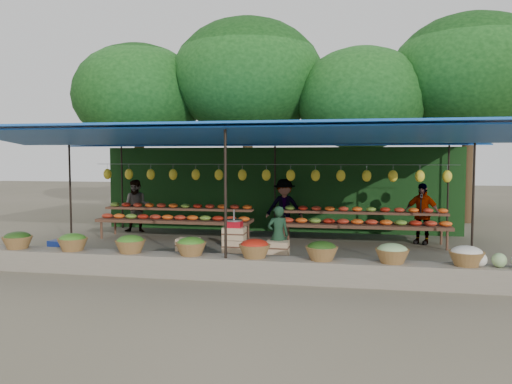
% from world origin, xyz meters
% --- Properties ---
extents(ground, '(60.00, 60.00, 0.00)m').
position_xyz_m(ground, '(0.00, 0.00, 0.00)').
color(ground, brown).
rests_on(ground, ground).
extents(stone_curb, '(10.60, 0.55, 0.40)m').
position_xyz_m(stone_curb, '(0.00, -2.75, 0.20)').
color(stone_curb, '#6E6858').
rests_on(stone_curb, ground).
extents(stall_canopy, '(10.80, 6.60, 2.82)m').
position_xyz_m(stall_canopy, '(0.00, 0.06, 2.68)').
color(stall_canopy, black).
rests_on(stall_canopy, ground).
extents(produce_baskets, '(8.98, 0.58, 0.34)m').
position_xyz_m(produce_baskets, '(-0.10, -2.75, 0.56)').
color(produce_baskets, brown).
rests_on(produce_baskets, stone_curb).
extents(netting_backdrop, '(10.60, 0.06, 2.50)m').
position_xyz_m(netting_backdrop, '(0.00, 3.15, 1.25)').
color(netting_backdrop, '#194016').
rests_on(netting_backdrop, ground).
extents(tree_row, '(16.51, 5.50, 7.12)m').
position_xyz_m(tree_row, '(0.50, 6.09, 4.70)').
color(tree_row, '#3B2C15').
rests_on(tree_row, ground).
extents(fruit_table_left, '(4.21, 0.95, 0.93)m').
position_xyz_m(fruit_table_left, '(-2.49, 1.35, 0.61)').
color(fruit_table_left, '#543021').
rests_on(fruit_table_left, ground).
extents(fruit_table_right, '(4.21, 0.95, 0.93)m').
position_xyz_m(fruit_table_right, '(2.51, 1.35, 0.61)').
color(fruit_table_right, '#543021').
rests_on(fruit_table_right, ground).
extents(crate_counter, '(2.35, 0.34, 0.77)m').
position_xyz_m(crate_counter, '(-0.19, -1.57, 0.31)').
color(crate_counter, tan).
rests_on(crate_counter, ground).
extents(weighing_scale, '(0.35, 0.35, 0.37)m').
position_xyz_m(weighing_scale, '(-0.16, -1.57, 0.86)').
color(weighing_scale, red).
rests_on(weighing_scale, crate_counter).
extents(vendor_seated, '(0.50, 0.40, 1.21)m').
position_xyz_m(vendor_seated, '(0.73, -1.42, 0.61)').
color(vendor_seated, '#193722').
rests_on(vendor_seated, ground).
extents(customer_left, '(0.85, 0.72, 1.55)m').
position_xyz_m(customer_left, '(-4.00, 2.19, 0.77)').
color(customer_left, slate).
rests_on(customer_left, ground).
extents(customer_mid, '(1.09, 0.70, 1.60)m').
position_xyz_m(customer_mid, '(0.35, 2.37, 0.80)').
color(customer_mid, slate).
rests_on(customer_mid, ground).
extents(customer_right, '(0.99, 0.73, 1.55)m').
position_xyz_m(customer_right, '(3.96, 1.72, 0.78)').
color(customer_right, slate).
rests_on(customer_right, ground).
extents(blue_crate_front, '(0.47, 0.36, 0.26)m').
position_xyz_m(blue_crate_front, '(-3.86, -2.19, 0.13)').
color(blue_crate_front, navy).
rests_on(blue_crate_front, ground).
extents(blue_crate_back, '(0.57, 0.46, 0.31)m').
position_xyz_m(blue_crate_back, '(-4.30, -1.23, 0.15)').
color(blue_crate_back, navy).
rests_on(blue_crate_back, ground).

